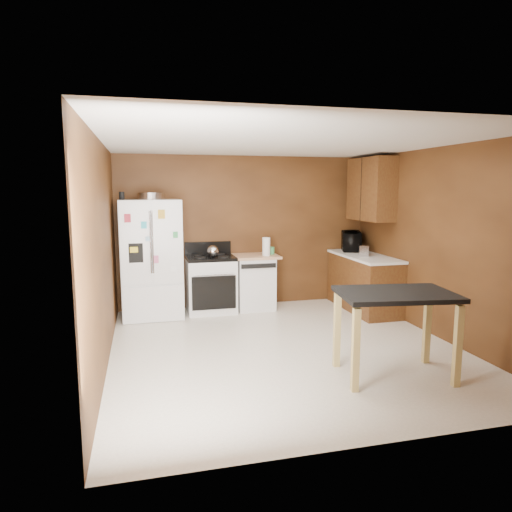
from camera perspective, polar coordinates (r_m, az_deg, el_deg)
name	(u,v)px	position (r m, az deg, el deg)	size (l,w,h in m)	color
floor	(285,348)	(5.80, 3.65, -11.37)	(4.50, 4.50, 0.00)	white
ceiling	(287,142)	(5.48, 3.90, 14.04)	(4.50, 4.50, 0.00)	white
wall_back	(245,231)	(7.66, -1.37, 3.08)	(4.20, 4.20, 0.00)	brown
wall_front	(380,287)	(3.46, 15.22, -3.72)	(4.20, 4.20, 0.00)	brown
wall_left	(103,254)	(5.26, -18.58, 0.21)	(4.50, 4.50, 0.00)	brown
wall_right	(438,243)	(6.46, 21.82, 1.49)	(4.50, 4.50, 0.00)	brown
roasting_pan	(151,196)	(7.12, -12.96, 7.32)	(0.42, 0.42, 0.10)	silver
pen_cup	(122,196)	(6.94, -16.44, 7.23)	(0.08, 0.08, 0.12)	black
kettle	(213,251)	(7.16, -5.42, 0.60)	(0.19, 0.19, 0.19)	silver
paper_towel	(266,247)	(7.34, 1.29, 1.18)	(0.13, 0.13, 0.30)	white
green_canister	(271,251)	(7.53, 1.90, 0.69)	(0.11, 0.11, 0.12)	#45B569
toaster	(363,250)	(7.48, 13.29, 0.69)	(0.14, 0.23, 0.17)	silver
microwave	(351,242)	(8.04, 11.79, 1.74)	(0.55, 0.37, 0.30)	black
refrigerator	(152,259)	(7.14, -12.90, -0.35)	(0.90, 0.80, 1.80)	white
gas_range	(211,283)	(7.35, -5.68, -3.41)	(0.76, 0.68, 1.10)	white
dishwasher	(254,281)	(7.51, -0.25, -3.19)	(0.78, 0.63, 0.89)	white
right_cabinets	(366,254)	(7.61, 13.57, 0.22)	(0.63, 1.58, 2.45)	brown
island	(396,306)	(4.96, 17.05, -5.94)	(1.26, 0.93, 0.91)	black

